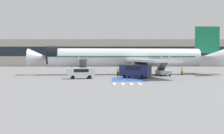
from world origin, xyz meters
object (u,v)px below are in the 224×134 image
(ground_crew_0, at_px, (117,71))
(ground_crew_1, at_px, (125,71))
(service_van_0, at_px, (135,70))
(boarding_stairs_aft, at_px, (163,71))
(service_van_1, at_px, (80,72))
(boarding_stairs_forward, at_px, (83,71))
(ground_crew_2, at_px, (181,70))
(fuel_tanker, at_px, (139,63))
(terminal_building, at_px, (112,53))
(traffic_cone_0, at_px, (197,75))
(airliner, at_px, (128,58))

(ground_crew_0, height_order, ground_crew_1, ground_crew_1)
(service_van_0, bearing_deg, boarding_stairs_aft, 166.98)
(service_van_0, height_order, service_van_1, service_van_0)
(boarding_stairs_forward, height_order, ground_crew_2, boarding_stairs_forward)
(service_van_1, bearing_deg, ground_crew_2, 105.33)
(fuel_tanker, bearing_deg, terminal_building, 98.18)
(service_van_0, bearing_deg, fuel_tanker, -158.98)
(ground_crew_0, xyz_separation_m, terminal_building, (-1.06, 71.43, 4.58))
(ground_crew_0, bearing_deg, traffic_cone_0, -171.02)
(service_van_1, xyz_separation_m, ground_crew_1, (8.21, 9.21, -0.17))
(boarding_stairs_forward, relative_size, fuel_tanker, 0.59)
(ground_crew_1, bearing_deg, airliner, -158.94)
(airliner, height_order, boarding_stairs_aft, airliner)
(ground_crew_2, bearing_deg, airliner, 146.19)
(fuel_tanker, xyz_separation_m, service_van_0, (-3.93, -37.13, -0.48))
(fuel_tanker, relative_size, service_van_1, 1.83)
(traffic_cone_0, bearing_deg, service_van_0, -165.53)
(service_van_1, bearing_deg, airliner, 132.20)
(traffic_cone_0, bearing_deg, service_van_1, -167.61)
(boarding_stairs_forward, xyz_separation_m, ground_crew_2, (20.23, 3.23, 0.01))
(ground_crew_1, bearing_deg, service_van_1, -10.70)
(boarding_stairs_forward, distance_m, traffic_cone_0, 21.92)
(ground_crew_0, xyz_separation_m, ground_crew_1, (1.63, 1.93, 0.02))
(service_van_0, distance_m, terminal_building, 77.27)
(terminal_building, bearing_deg, airliner, -87.09)
(service_van_1, distance_m, ground_crew_0, 9.81)
(traffic_cone_0, height_order, terminal_building, terminal_building)
(ground_crew_1, distance_m, terminal_building, 69.70)
(service_van_1, distance_m, ground_crew_2, 22.75)
(fuel_tanker, height_order, ground_crew_2, fuel_tanker)
(boarding_stairs_aft, height_order, ground_crew_2, boarding_stairs_aft)
(airliner, distance_m, ground_crew_0, 6.63)
(ground_crew_1, relative_size, terminal_building, 0.02)
(ground_crew_0, bearing_deg, airliner, -93.25)
(service_van_1, relative_size, terminal_building, 0.05)
(traffic_cone_0, bearing_deg, terminal_building, 102.15)
(ground_crew_1, bearing_deg, boarding_stairs_aft, 119.16)
(service_van_0, bearing_deg, boarding_stairs_forward, -94.48)
(service_van_1, distance_m, terminal_building, 79.02)
(boarding_stairs_aft, distance_m, traffic_cone_0, 7.16)
(airliner, xyz_separation_m, boarding_stairs_aft, (6.87, -3.95, -2.58))
(ground_crew_2, relative_size, traffic_cone_0, 2.96)
(ground_crew_0, distance_m, traffic_cone_0, 15.09)
(ground_crew_2, distance_m, terminal_building, 69.46)
(ground_crew_2, bearing_deg, boarding_stairs_forward, 165.47)
(boarding_stairs_forward, bearing_deg, ground_crew_0, -8.00)
(ground_crew_2, distance_m, traffic_cone_0, 6.42)
(traffic_cone_0, bearing_deg, airliner, 146.88)
(boarding_stairs_forward, xyz_separation_m, service_van_1, (0.27, -7.69, 0.13))
(traffic_cone_0, bearing_deg, boarding_stairs_aft, 143.32)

